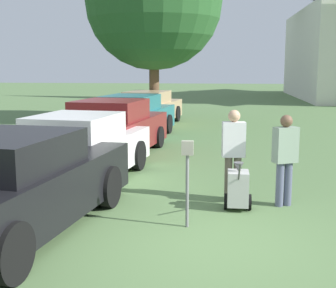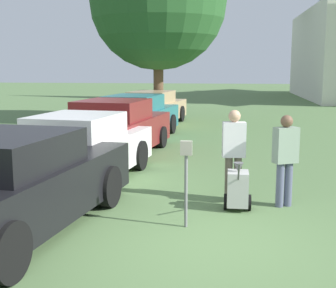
# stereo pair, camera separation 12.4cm
# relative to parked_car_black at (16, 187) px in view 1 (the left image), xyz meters

# --- Properties ---
(ground_plane) EXTENTS (120.00, 120.00, 0.00)m
(ground_plane) POSITION_rel_parked_car_black_xyz_m (2.83, -0.13, -0.72)
(ground_plane) COLOR #517042
(parked_car_black) EXTENTS (2.44, 5.15, 1.52)m
(parked_car_black) POSITION_rel_parked_car_black_xyz_m (0.00, 0.00, 0.00)
(parked_car_black) COLOR black
(parked_car_black) RESTS_ON ground_plane
(parked_car_white) EXTENTS (2.39, 4.81, 1.48)m
(parked_car_white) POSITION_rel_parked_car_black_xyz_m (-0.00, 3.14, -0.03)
(parked_car_white) COLOR silver
(parked_car_white) RESTS_ON ground_plane
(parked_car_maroon) EXTENTS (2.57, 4.89, 1.56)m
(parked_car_maroon) POSITION_rel_parked_car_black_xyz_m (0.00, 6.30, 0.00)
(parked_car_maroon) COLOR maroon
(parked_car_maroon) RESTS_ON ground_plane
(parked_car_teal) EXTENTS (2.48, 5.13, 1.51)m
(parked_car_teal) POSITION_rel_parked_car_black_xyz_m (0.00, 9.27, -0.01)
(parked_car_teal) COLOR #23666B
(parked_car_teal) RESTS_ON ground_plane
(parked_car_tan) EXTENTS (2.45, 5.23, 1.44)m
(parked_car_tan) POSITION_rel_parked_car_black_xyz_m (-0.00, 13.05, -0.04)
(parked_car_tan) COLOR tan
(parked_car_tan) RESTS_ON ground_plane
(parking_meter) EXTENTS (0.18, 0.09, 1.36)m
(parking_meter) POSITION_rel_parked_car_black_xyz_m (2.51, 0.55, 0.23)
(parking_meter) COLOR slate
(parking_meter) RESTS_ON ground_plane
(person_worker) EXTENTS (0.44, 0.27, 1.69)m
(person_worker) POSITION_rel_parked_car_black_xyz_m (3.26, 2.16, 0.25)
(person_worker) COLOR #665B4C
(person_worker) RESTS_ON ground_plane
(person_supervisor) EXTENTS (0.47, 0.38, 1.64)m
(person_supervisor) POSITION_rel_parked_car_black_xyz_m (4.16, 1.86, 0.21)
(person_supervisor) COLOR #515670
(person_supervisor) RESTS_ON ground_plane
(equipment_cart) EXTENTS (0.47, 0.99, 1.00)m
(equipment_cart) POSITION_rel_parked_car_black_xyz_m (3.33, 1.53, -0.33)
(equipment_cart) COLOR #B2B2AD
(equipment_cart) RESTS_ON ground_plane
(shade_tree) EXTENTS (5.89, 5.89, 8.17)m
(shade_tree) POSITION_rel_parked_car_black_xyz_m (0.09, 14.22, 4.50)
(shade_tree) COLOR brown
(shade_tree) RESTS_ON ground_plane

